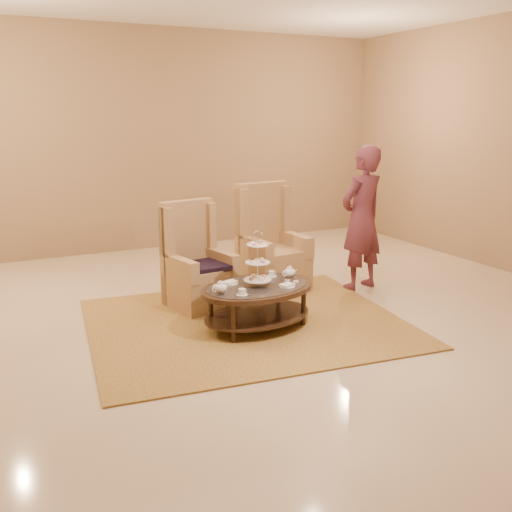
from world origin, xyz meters
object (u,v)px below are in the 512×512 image
armchair_right (270,254)px  person (362,219)px  armchair_left (196,271)px  tea_table (257,293)px

armchair_right → person: (1.02, -0.53, 0.46)m
armchair_left → armchair_right: 1.12m
tea_table → armchair_right: 1.45m
person → tea_table: bearing=8.4°
armchair_left → person: size_ratio=0.67×
armchair_left → armchair_right: (1.09, 0.26, 0.04)m
tea_table → armchair_right: armchair_right is taller
armchair_left → armchair_right: bearing=1.7°
tea_table → armchair_left: armchair_left is taller
armchair_left → armchair_right: size_ratio=0.91×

